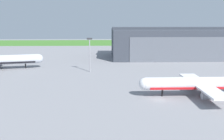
{
  "coord_description": "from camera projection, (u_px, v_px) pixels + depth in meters",
  "views": [
    {
      "loc": [
        -16.3,
        -75.66,
        24.39
      ],
      "look_at": [
        -13.52,
        22.28,
        4.69
      ],
      "focal_mm": 42.59,
      "sensor_mm": 36.0,
      "label": 1
    }
  ],
  "objects": [
    {
      "name": "ground_plane",
      "position": [
        159.0,
        100.0,
        79.41
      ],
      "size": [
        440.0,
        440.0,
        0.0
      ],
      "primitive_type": "plane",
      "color": "gray"
    },
    {
      "name": "grass_field_strip",
      "position": [
        121.0,
        43.0,
        255.09
      ],
      "size": [
        440.0,
        56.0,
        0.08
      ],
      "primitive_type": "cube",
      "color": "#437D2E",
      "rests_on": "ground_plane"
    },
    {
      "name": "maintenance_hangar",
      "position": [
        173.0,
        43.0,
        161.48
      ],
      "size": [
        73.37,
        36.85,
        18.25
      ],
      "color": "#383D47",
      "rests_on": "ground_plane"
    },
    {
      "name": "airliner_near_left",
      "position": [
        200.0,
        84.0,
        82.61
      ],
      "size": [
        37.96,
        30.76,
        12.74
      ],
      "color": "silver",
      "rests_on": "ground_plane"
    },
    {
      "name": "apron_light_mast",
      "position": [
        90.0,
        52.0,
        117.93
      ],
      "size": [
        2.4,
        0.5,
        15.29
      ],
      "color": "#99999E",
      "rests_on": "ground_plane"
    }
  ]
}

